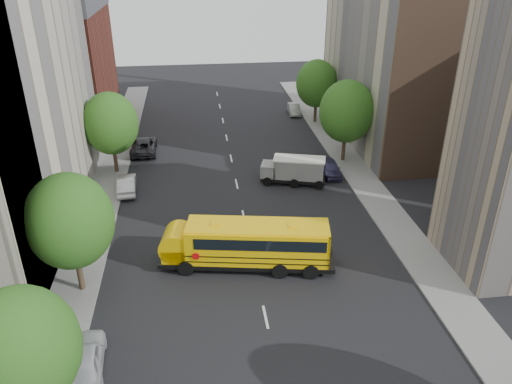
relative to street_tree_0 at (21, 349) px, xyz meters
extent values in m
plane|color=black|center=(11.00, 14.00, -4.64)|extent=(120.00, 120.00, 0.00)
cube|color=slate|center=(-0.50, 19.00, -4.58)|extent=(3.00, 80.00, 0.12)
cube|color=slate|center=(22.50, 19.00, -4.58)|extent=(3.00, 80.00, 0.12)
cube|color=silver|center=(11.00, 24.00, -4.64)|extent=(0.15, 64.00, 0.01)
cube|color=maroon|center=(-7.00, 42.00, 1.86)|extent=(10.00, 15.00, 13.00)
cube|color=#B3AA8B|center=(29.00, 34.00, 4.36)|extent=(10.00, 22.00, 18.00)
cube|color=brown|center=(29.00, 23.00, 4.36)|extent=(10.10, 0.30, 18.00)
ellipsoid|color=#1E5617|center=(0.00, 0.00, 0.01)|extent=(4.80, 4.80, 5.52)
cylinder|color=#38281C|center=(0.00, 10.00, -3.20)|extent=(0.36, 0.36, 2.88)
ellipsoid|color=#1E5617|center=(0.00, 10.00, 0.32)|extent=(5.12, 5.12, 5.89)
cylinder|color=#38281C|center=(0.00, 28.00, -3.24)|extent=(0.36, 0.36, 2.81)
ellipsoid|color=#1E5617|center=(0.00, 28.00, 0.20)|extent=(4.99, 4.99, 5.74)
cylinder|color=#38281C|center=(22.00, 28.00, -3.16)|extent=(0.36, 0.36, 2.95)
ellipsoid|color=#1E5617|center=(22.00, 28.00, 0.44)|extent=(5.25, 5.25, 6.04)
cylinder|color=#38281C|center=(22.00, 40.00, -3.27)|extent=(0.36, 0.36, 2.74)
ellipsoid|color=#1E5617|center=(22.00, 40.00, 0.07)|extent=(4.86, 4.86, 5.59)
cube|color=black|center=(10.52, 11.28, -4.08)|extent=(11.79, 4.59, 0.31)
cube|color=#FFC605|center=(11.23, 11.15, -2.74)|extent=(9.56, 4.15, 2.36)
cube|color=#FFC605|center=(5.87, 12.10, -3.46)|extent=(2.24, 2.65, 1.03)
cube|color=black|center=(6.93, 11.91, -2.23)|extent=(0.92, 2.42, 1.23)
cube|color=#FFC605|center=(11.23, 11.15, -1.54)|extent=(9.52, 3.95, 0.14)
cube|color=black|center=(11.43, 11.11, -2.23)|extent=(8.76, 4.07, 0.77)
cube|color=black|center=(11.23, 11.15, -3.56)|extent=(9.57, 4.21, 0.06)
cube|color=black|center=(11.23, 11.15, -3.15)|extent=(9.57, 4.21, 0.06)
cube|color=#FFC605|center=(15.83, 10.33, -2.74)|extent=(0.60, 2.56, 2.36)
cube|color=#FFC605|center=(8.50, 11.63, -1.43)|extent=(0.72, 0.72, 0.10)
cube|color=#FFC605|center=(13.56, 10.74, -1.43)|extent=(0.72, 0.72, 0.10)
cylinder|color=#FFC605|center=(5.87, 12.10, -2.94)|extent=(2.54, 2.71, 2.16)
cylinder|color=red|center=(7.04, 10.48, -3.10)|extent=(0.51, 0.13, 0.51)
cylinder|color=black|center=(6.35, 10.71, -4.13)|extent=(1.07, 0.48, 1.03)
cylinder|color=black|center=(6.80, 13.24, -4.13)|extent=(1.07, 0.48, 1.03)
cylinder|color=black|center=(12.52, 9.61, -4.13)|extent=(1.07, 0.48, 1.03)
cylinder|color=black|center=(12.97, 12.14, -4.13)|extent=(1.07, 0.48, 1.03)
cylinder|color=black|center=(14.55, 9.25, -4.13)|extent=(1.07, 0.48, 1.03)
cylinder|color=black|center=(15.00, 11.78, -4.13)|extent=(1.07, 0.48, 1.03)
cube|color=black|center=(16.08, 23.58, -4.17)|extent=(6.00, 3.42, 0.28)
cube|color=silver|center=(16.53, 23.45, -3.17)|extent=(4.70, 2.96, 1.71)
cube|color=silver|center=(14.07, 24.16, -3.45)|extent=(1.78, 2.10, 1.14)
cube|color=silver|center=(16.53, 23.45, -2.27)|extent=(4.91, 3.10, 0.11)
cylinder|color=black|center=(13.81, 23.25, -4.24)|extent=(0.83, 0.45, 0.80)
cylinder|color=black|center=(14.34, 25.08, -4.24)|extent=(0.83, 0.45, 0.80)
cylinder|color=black|center=(16.00, 22.61, -4.24)|extent=(0.83, 0.45, 0.80)
cylinder|color=black|center=(16.53, 24.44, -4.24)|extent=(0.83, 0.45, 0.80)
cylinder|color=black|center=(18.00, 22.03, -4.24)|extent=(0.83, 0.45, 0.80)
cylinder|color=black|center=(18.53, 23.85, -4.24)|extent=(0.83, 0.45, 0.80)
imported|color=silver|center=(1.40, 3.13, -3.86)|extent=(2.15, 4.68, 1.55)
imported|color=silver|center=(1.40, 23.70, -3.94)|extent=(1.80, 4.36, 1.40)
imported|color=black|center=(2.20, 32.77, -3.88)|extent=(2.63, 5.54, 1.53)
imported|color=#3C365E|center=(19.89, 24.91, -3.97)|extent=(1.76, 4.00, 1.34)
imported|color=#969792|center=(20.13, 43.52, -4.00)|extent=(1.56, 3.96, 1.28)
camera|label=1|loc=(7.56, -16.39, 14.88)|focal=35.00mm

